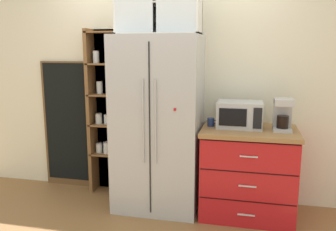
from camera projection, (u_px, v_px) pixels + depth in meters
name	position (u px, v px, depth m)	size (l,w,h in m)	color
ground_plane	(159.00, 205.00, 3.76)	(10.52, 10.52, 0.00)	olive
wall_back_cream	(167.00, 84.00, 3.90)	(4.84, 0.10, 2.55)	silver
refrigerator	(159.00, 124.00, 3.61)	(0.86, 0.69, 1.80)	#B7BABF
pantry_shelf_column	(108.00, 111.00, 4.02)	(0.45, 0.24, 1.88)	brown
counter_cabinet	(248.00, 172.00, 3.50)	(0.93, 0.68, 0.89)	red
microwave	(240.00, 115.00, 3.46)	(0.44, 0.33, 0.26)	#B7BABF
coffee_maker	(283.00, 114.00, 3.33)	(0.17, 0.20, 0.31)	#B7B7BC
mug_navy	(211.00, 122.00, 3.52)	(0.11, 0.07, 0.08)	navy
bottle_amber	(250.00, 117.00, 3.47)	(0.07, 0.07, 0.25)	brown
upper_cabinet	(159.00, 4.00, 3.43)	(0.83, 0.32, 0.60)	silver
chalkboard_menu	(67.00, 124.00, 4.20)	(0.60, 0.04, 1.52)	brown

